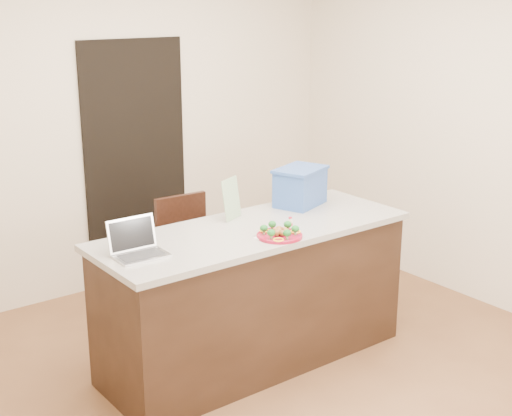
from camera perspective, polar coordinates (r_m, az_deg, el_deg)
ground at (r=4.67m, az=1.72°, el=-13.14°), size 4.00×4.00×0.00m
room_shell at (r=4.11m, az=1.91°, el=6.85°), size 4.00×4.00×4.00m
doorway at (r=5.92m, az=-9.58°, el=3.53°), size 0.90×0.02×2.00m
island at (r=4.64m, az=-0.19°, el=-6.96°), size 2.06×0.76×0.92m
plate at (r=4.30m, az=1.89°, el=-2.20°), size 0.28×0.28×0.02m
meatballs at (r=4.29m, az=1.96°, el=-1.87°), size 0.11×0.11×0.04m
broccoli at (r=4.28m, az=1.90°, el=-1.65°), size 0.23×0.24×0.04m
pepper_rings at (r=4.30m, az=1.89°, el=-2.08°), size 0.25×0.25×0.01m
napkin at (r=4.28m, az=0.99°, el=-2.40°), size 0.16×0.16×0.01m
fork at (r=4.27m, az=0.71°, el=-2.35°), size 0.08×0.15×0.00m
knife at (r=4.28m, az=1.46°, el=-2.30°), size 0.07×0.21×0.01m
yogurt_bottle at (r=4.48m, az=2.75°, el=-1.21°), size 0.03×0.03×0.07m
laptop at (r=4.05m, az=-9.54°, el=-2.96°), size 0.29×0.23×0.20m
leaflet at (r=4.62m, az=-1.98°, el=0.75°), size 0.19×0.12×0.27m
blue_box at (r=4.93m, az=3.55°, el=1.74°), size 0.43×0.37×0.26m
chair at (r=5.25m, az=-5.39°, el=-3.40°), size 0.42×0.42×0.92m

